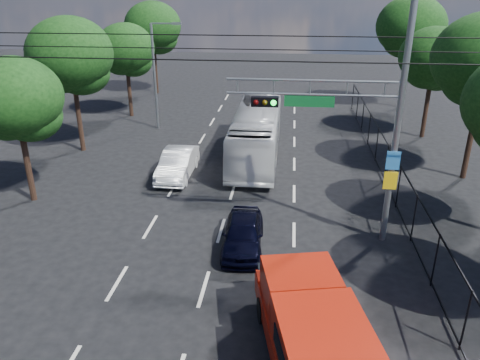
# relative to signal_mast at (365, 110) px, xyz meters

# --- Properties ---
(lane_markings) EXTENTS (6.12, 38.00, 0.01)m
(lane_markings) POSITION_rel_signal_mast_xyz_m (-5.28, 6.01, -5.24)
(lane_markings) COLOR beige
(lane_markings) RESTS_ON ground
(signal_mast) EXTENTS (6.43, 0.39, 9.50)m
(signal_mast) POSITION_rel_signal_mast_xyz_m (0.00, 0.00, 0.00)
(signal_mast) COLOR slate
(signal_mast) RESTS_ON ground
(streetlight_left) EXTENTS (2.09, 0.22, 7.08)m
(streetlight_left) POSITION_rel_signal_mast_xyz_m (-11.62, 14.01, -1.30)
(streetlight_left) COLOR slate
(streetlight_left) RESTS_ON ground
(utility_wires) EXTENTS (22.00, 5.04, 0.74)m
(utility_wires) POSITION_rel_signal_mast_xyz_m (-5.28, 0.84, 1.99)
(utility_wires) COLOR black
(utility_wires) RESTS_ON ground
(fence_right) EXTENTS (0.06, 34.03, 2.00)m
(fence_right) POSITION_rel_signal_mast_xyz_m (2.32, 4.18, -4.21)
(fence_right) COLOR black
(fence_right) RESTS_ON ground
(tree_right_d) EXTENTS (4.32, 4.32, 7.02)m
(tree_right_d) POSITION_rel_signal_mast_xyz_m (6.13, 14.03, -0.39)
(tree_right_d) COLOR black
(tree_right_d) RESTS_ON ground
(tree_right_e) EXTENTS (5.28, 5.28, 8.58)m
(tree_right_e) POSITION_rel_signal_mast_xyz_m (6.33, 22.03, 0.69)
(tree_right_e) COLOR black
(tree_right_e) RESTS_ON ground
(tree_left_b) EXTENTS (4.08, 4.08, 6.63)m
(tree_left_b) POSITION_rel_signal_mast_xyz_m (-14.47, 2.03, -0.66)
(tree_left_b) COLOR black
(tree_left_b) RESTS_ON ground
(tree_left_c) EXTENTS (4.80, 4.80, 7.80)m
(tree_left_c) POSITION_rel_signal_mast_xyz_m (-15.07, 9.03, 0.15)
(tree_left_c) COLOR black
(tree_left_c) RESTS_ON ground
(tree_left_d) EXTENTS (4.20, 4.20, 6.83)m
(tree_left_d) POSITION_rel_signal_mast_xyz_m (-14.67, 17.03, -0.52)
(tree_left_d) COLOR black
(tree_left_d) RESTS_ON ground
(tree_left_e) EXTENTS (4.92, 4.92, 7.99)m
(tree_left_e) POSITION_rel_signal_mast_xyz_m (-14.87, 25.03, 0.29)
(tree_left_e) COLOR black
(tree_left_e) RESTS_ON ground
(red_pickup) EXTENTS (3.31, 6.20, 2.20)m
(red_pickup) POSITION_rel_signal_mast_xyz_m (-1.88, -7.00, -4.07)
(red_pickup) COLOR black
(red_pickup) RESTS_ON ground
(navy_hatchback) EXTENTS (1.65, 3.80, 1.28)m
(navy_hatchback) POSITION_rel_signal_mast_xyz_m (-4.24, -1.26, -4.60)
(navy_hatchback) COLOR black
(navy_hatchback) RESTS_ON ground
(white_bus) EXTENTS (2.47, 10.50, 2.92)m
(white_bus) POSITION_rel_signal_mast_xyz_m (-4.51, 9.03, -3.78)
(white_bus) COLOR silver
(white_bus) RESTS_ON ground
(white_van) EXTENTS (1.50, 4.31, 1.42)m
(white_van) POSITION_rel_signal_mast_xyz_m (-8.38, 5.56, -4.53)
(white_van) COLOR white
(white_van) RESTS_ON ground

